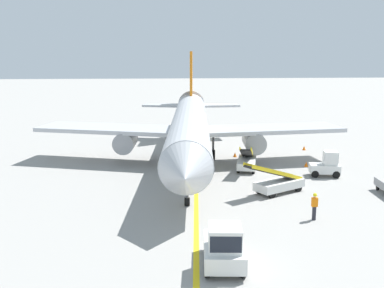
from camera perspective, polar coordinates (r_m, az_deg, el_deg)
ground_plane at (r=30.49m, az=-0.86°, el=-8.08°), size 300.00×300.00×0.00m
taxi_line_yellow at (r=35.32m, az=0.52°, el=-5.36°), size 6.87×79.75×0.01m
airliner at (r=42.27m, az=-0.29°, el=2.15°), size 28.51×35.34×10.10m
pushback_tug at (r=22.67m, az=3.95°, el=-12.44°), size 2.21×3.76×2.20m
baggage_tug_near_wing at (r=39.85m, az=16.09°, el=-2.50°), size 2.59×1.69×2.10m
belt_loader_forward_hold at (r=34.43m, az=10.45°, el=-4.65°), size 4.94×3.62×2.59m
belt_loader_aft_hold at (r=40.70m, az=6.68°, el=-2.07°), size 2.37×5.16×2.59m
ground_crew_marshaller at (r=29.50m, az=14.71°, el=-7.27°), size 0.36×0.24×1.70m
safety_cone_nose_left at (r=42.85m, az=13.75°, el=-2.41°), size 0.36×0.36×0.44m
safety_cone_nose_right at (r=45.66m, az=5.26°, el=-1.30°), size 0.36×0.36×0.44m
safety_cone_wingtip_left at (r=49.97m, az=13.51°, el=-0.47°), size 0.36×0.36×0.44m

